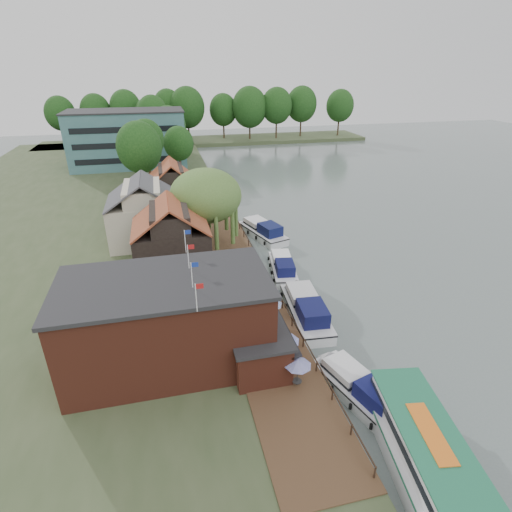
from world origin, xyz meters
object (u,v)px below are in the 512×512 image
cottage_a (171,238)px  tour_boat (432,462)px  umbrella_1 (285,347)px  umbrella_5 (255,283)px  cruiser_0 (358,385)px  cruiser_3 (262,229)px  umbrella_3 (268,310)px  cruiser_1 (306,306)px  umbrella_0 (297,372)px  swan (405,442)px  pub (194,318)px  cruiser_2 (283,265)px  willow (207,212)px  umbrella_4 (250,293)px  cottage_c (172,189)px  umbrella_2 (265,330)px  cottage_b (144,211)px  hotel_block (128,139)px

cottage_a → tour_boat: (13.16, -28.22, -3.63)m
umbrella_1 → umbrella_5: bearing=89.5°
umbrella_1 → cruiser_0: bearing=-42.3°
cruiser_0 → cruiser_3: (0.66, 31.12, 0.15)m
umbrella_3 → cruiser_1: (4.11, 1.24, -0.97)m
umbrella_0 → swan: 8.14m
pub → umbrella_5: bearing=50.6°
umbrella_3 → cruiser_2: 11.69m
umbrella_5 → cruiser_1: (4.11, -3.89, -0.97)m
willow → cruiser_3: bearing=30.8°
willow → cruiser_2: size_ratio=1.14×
cruiser_0 → cruiser_3: bearing=71.8°
willow → umbrella_1: size_ratio=4.39×
pub → umbrella_4: pub is taller
cottage_c → cruiser_1: cottage_c is taller
umbrella_2 → umbrella_4: (0.07, 6.02, 0.00)m
willow → swan: 32.47m
willow → cottage_c: bearing=104.0°
umbrella_2 → umbrella_5: (1.02, 7.90, 0.00)m
cruiser_0 → swan: (1.14, -4.50, -0.91)m
umbrella_0 → umbrella_2: bearing=100.2°
cottage_b → willow: bearing=-33.7°
cottage_b → swan: cottage_b is taller
umbrella_2 → cruiser_3: size_ratio=0.23×
umbrella_2 → cruiser_3: umbrella_2 is taller
hotel_block → umbrella_4: bearing=-77.9°
umbrella_5 → cruiser_3: 17.39m
cottage_a → cruiser_3: 16.68m
pub → umbrella_3: size_ratio=8.13×
willow → umbrella_4: size_ratio=4.39×
umbrella_0 → umbrella_3: bearing=89.7°
umbrella_3 → cruiser_3: 22.35m
umbrella_3 → cottage_a: bearing=123.4°
umbrella_0 → cruiser_2: (4.67, 18.90, -1.19)m
pub → tour_boat: size_ratio=1.35×
tour_boat → cruiser_1: bearing=103.4°
umbrella_3 → cruiser_1: umbrella_3 is taller
umbrella_5 → tour_boat: umbrella_5 is taller
cottage_a → umbrella_3: cottage_a is taller
cruiser_0 → umbrella_0: bearing=148.5°
swan → umbrella_4: bearing=110.5°
cottage_c → umbrella_3: bearing=-77.5°
cottage_a → umbrella_2: cottage_a is taller
umbrella_3 → tour_boat: 17.26m
cottage_b → cruiser_1: (14.92, -20.58, -3.93)m
umbrella_2 → umbrella_4: bearing=89.3°
pub → umbrella_5: size_ratio=8.42×
umbrella_1 → umbrella_3: size_ratio=0.97×
cottage_c → cottage_a: bearing=-93.0°
cottage_c → cottage_b: bearing=-114.0°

